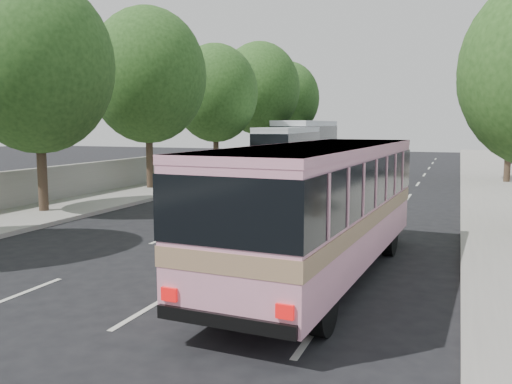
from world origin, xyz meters
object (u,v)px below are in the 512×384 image
at_px(white_pickup, 268,181).
at_px(pink_taxi, 230,199).
at_px(tour_coach_front, 289,146).
at_px(tour_coach_rear, 307,139).
at_px(pink_bus, 322,196).

bearing_deg(white_pickup, pink_taxi, -77.54).
bearing_deg(pink_taxi, tour_coach_front, 101.10).
distance_m(tour_coach_front, tour_coach_rear, 7.26).
bearing_deg(tour_coach_front, white_pickup, -82.64).
bearing_deg(tour_coach_rear, pink_taxi, -83.24).
height_order(pink_bus, tour_coach_front, tour_coach_front).
height_order(white_pickup, tour_coach_front, tour_coach_front).
bearing_deg(pink_bus, white_pickup, 117.51).
xyz_separation_m(white_pickup, tour_coach_front, (-2.21, 10.71, 1.25)).
xyz_separation_m(pink_bus, white_pickup, (-5.84, 13.06, -1.17)).
bearing_deg(tour_coach_front, pink_bus, -75.58).
relative_size(white_pickup, tour_coach_front, 0.43).
xyz_separation_m(pink_taxi, tour_coach_front, (-3.15, 17.49, 1.21)).
distance_m(pink_taxi, white_pickup, 6.85).
bearing_deg(white_pickup, tour_coach_front, 106.18).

